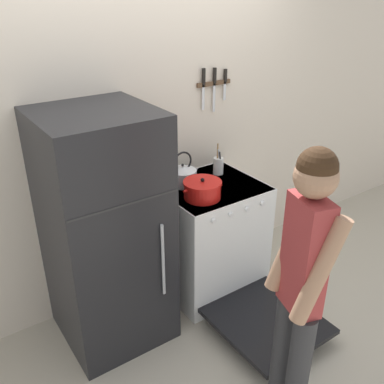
{
  "coord_description": "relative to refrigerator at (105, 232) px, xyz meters",
  "views": [
    {
      "loc": [
        -1.45,
        -2.64,
        2.27
      ],
      "look_at": [
        0.03,
        -0.48,
        0.99
      ],
      "focal_mm": 40.0,
      "sensor_mm": 36.0,
      "label": 1
    }
  ],
  "objects": [
    {
      "name": "ground_plane",
      "position": [
        0.56,
        0.35,
        -0.81
      ],
      "size": [
        14.0,
        14.0,
        0.0
      ],
      "primitive_type": "plane",
      "color": "#B2A893"
    },
    {
      "name": "wall_back",
      "position": [
        0.56,
        0.38,
        0.47
      ],
      "size": [
        10.0,
        0.06,
        2.55
      ],
      "color": "beige",
      "rests_on": "ground_plane"
    },
    {
      "name": "refrigerator",
      "position": [
        0.0,
        0.0,
        0.0
      ],
      "size": [
        0.69,
        0.73,
        1.62
      ],
      "color": "black",
      "rests_on": "ground_plane"
    },
    {
      "name": "stove_range",
      "position": [
        0.86,
        -0.02,
        -0.36
      ],
      "size": [
        0.74,
        1.39,
        0.91
      ],
      "color": "white",
      "rests_on": "ground_plane"
    },
    {
      "name": "dutch_oven_pot",
      "position": [
        0.69,
        -0.12,
        0.16
      ],
      "size": [
        0.31,
        0.27,
        0.15
      ],
      "color": "red",
      "rests_on": "stove_range"
    },
    {
      "name": "tea_kettle",
      "position": [
        0.71,
        0.15,
        0.18
      ],
      "size": [
        0.26,
        0.21,
        0.26
      ],
      "color": "silver",
      "rests_on": "stove_range"
    },
    {
      "name": "utensil_jar",
      "position": [
        1.05,
        0.16,
        0.17
      ],
      "size": [
        0.08,
        0.08,
        0.25
      ],
      "color": "silver",
      "rests_on": "stove_range"
    },
    {
      "name": "person",
      "position": [
        0.5,
        -1.21,
        0.14
      ],
      "size": [
        0.33,
        0.39,
        1.66
      ],
      "rotation": [
        0.0,
        0.0,
        1.28
      ],
      "color": "#2D2D30",
      "rests_on": "ground_plane"
    },
    {
      "name": "wall_knife_strip",
      "position": [
        1.12,
        0.33,
        0.78
      ],
      "size": [
        0.31,
        0.03,
        0.34
      ],
      "color": "brown"
    }
  ]
}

